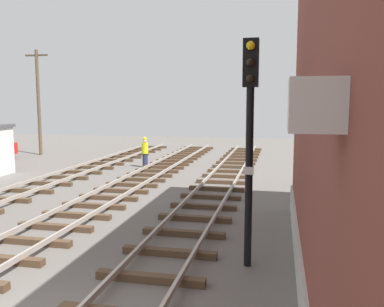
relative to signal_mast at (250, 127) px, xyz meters
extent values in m
cube|color=#4C3826|center=(-2.03, -1.38, -3.30)|extent=(2.50, 0.24, 0.18)
cube|color=#4C3826|center=(-2.03, 0.23, -3.30)|extent=(2.50, 0.24, 0.18)
cube|color=#4C3826|center=(-2.03, 1.84, -3.30)|extent=(2.50, 0.24, 0.18)
cube|color=#4C3826|center=(-2.03, 3.45, -3.30)|extent=(2.50, 0.24, 0.18)
cube|color=#4C3826|center=(-2.03, 5.06, -3.30)|extent=(2.50, 0.24, 0.18)
cube|color=#4C3826|center=(-2.03, 6.67, -3.30)|extent=(2.50, 0.24, 0.18)
cube|color=#4C3826|center=(-2.03, 8.28, -3.30)|extent=(2.50, 0.24, 0.18)
cube|color=#4C3826|center=(-2.03, 9.90, -3.30)|extent=(2.50, 0.24, 0.18)
cube|color=#4C3826|center=(-2.03, 11.51, -3.30)|extent=(2.50, 0.24, 0.18)
cube|color=#4C3826|center=(-2.03, 13.12, -3.30)|extent=(2.50, 0.24, 0.18)
cube|color=#4C3826|center=(-2.03, 14.73, -3.30)|extent=(2.50, 0.24, 0.18)
cube|color=#4C3826|center=(-2.03, 16.34, -3.30)|extent=(2.50, 0.24, 0.18)
cube|color=#4C3826|center=(-2.03, 17.95, -3.30)|extent=(2.50, 0.24, 0.18)
cube|color=#4C3826|center=(-2.03, 19.56, -3.30)|extent=(2.50, 0.24, 0.18)
cube|color=#4C3826|center=(-2.03, 21.18, -3.30)|extent=(2.50, 0.24, 0.18)
cube|color=#4C3826|center=(-2.03, 22.79, -3.30)|extent=(2.50, 0.24, 0.18)
cube|color=#4C3826|center=(-2.03, 24.40, -3.30)|extent=(2.50, 0.24, 0.18)
cube|color=#4C3826|center=(-6.09, 0.25, -3.30)|extent=(2.50, 0.24, 0.18)
cube|color=#4C3826|center=(-6.09, 1.59, -3.30)|extent=(2.50, 0.24, 0.18)
cube|color=#4C3826|center=(-6.09, 2.94, -3.30)|extent=(2.50, 0.24, 0.18)
cube|color=#4C3826|center=(-6.09, 4.29, -3.30)|extent=(2.50, 0.24, 0.18)
cube|color=#4C3826|center=(-6.09, 5.64, -3.30)|extent=(2.50, 0.24, 0.18)
cube|color=#4C3826|center=(-6.09, 6.99, -3.30)|extent=(2.50, 0.24, 0.18)
cube|color=#4C3826|center=(-6.09, 8.34, -3.30)|extent=(2.50, 0.24, 0.18)
cube|color=#4C3826|center=(-6.09, 9.69, -3.30)|extent=(2.50, 0.24, 0.18)
cube|color=#4C3826|center=(-6.09, 11.04, -3.30)|extent=(2.50, 0.24, 0.18)
cube|color=#4C3826|center=(-6.09, 12.39, -3.30)|extent=(2.50, 0.24, 0.18)
cube|color=#4C3826|center=(-6.09, 13.74, -3.30)|extent=(2.50, 0.24, 0.18)
cube|color=#4C3826|center=(-6.09, 15.09, -3.30)|extent=(2.50, 0.24, 0.18)
cube|color=#4C3826|center=(-6.09, 16.44, -3.30)|extent=(2.50, 0.24, 0.18)
cube|color=#4C3826|center=(-6.09, 17.78, -3.30)|extent=(2.50, 0.24, 0.18)
cube|color=#4C3826|center=(-6.09, 19.13, -3.30)|extent=(2.50, 0.24, 0.18)
cube|color=#4C3826|center=(-6.09, 20.48, -3.30)|extent=(2.50, 0.24, 0.18)
cube|color=#4C3826|center=(-6.09, 21.83, -3.30)|extent=(2.50, 0.24, 0.18)
cube|color=#4C3826|center=(-6.09, 23.18, -3.30)|extent=(2.50, 0.24, 0.18)
cube|color=#4C3826|center=(-6.09, 24.53, -3.30)|extent=(2.50, 0.24, 0.18)
cube|color=#4C3826|center=(-10.14, 4.49, -3.30)|extent=(2.50, 0.24, 0.18)
cube|color=#4C3826|center=(-10.14, 6.14, -3.30)|extent=(2.50, 0.24, 0.18)
cube|color=#4C3826|center=(-10.14, 7.80, -3.30)|extent=(2.50, 0.24, 0.18)
cube|color=#4C3826|center=(-10.14, 9.46, -3.30)|extent=(2.50, 0.24, 0.18)
cube|color=#4C3826|center=(-10.14, 11.12, -3.30)|extent=(2.50, 0.24, 0.18)
cube|color=#4C3826|center=(-10.14, 12.77, -3.30)|extent=(2.50, 0.24, 0.18)
cube|color=#4C3826|center=(-10.14, 14.43, -3.30)|extent=(2.50, 0.24, 0.18)
cube|color=#4C3826|center=(-10.14, 16.09, -3.30)|extent=(2.50, 0.24, 0.18)
cube|color=#4C3826|center=(-10.14, 17.75, -3.30)|extent=(2.50, 0.24, 0.18)
cube|color=#4C3826|center=(-10.14, 19.40, -3.30)|extent=(2.50, 0.24, 0.18)
cube|color=#4C3826|center=(-10.14, 21.06, -3.30)|extent=(2.50, 0.24, 0.18)
cube|color=#4C3826|center=(-10.14, 22.72, -3.30)|extent=(2.50, 0.24, 0.18)
cube|color=#4C3826|center=(-10.14, 24.38, -3.30)|extent=(2.50, 0.24, 0.18)
cylinder|color=black|center=(0.00, 0.02, -1.24)|extent=(0.18, 0.18, 4.31)
cube|color=black|center=(0.00, 0.02, 1.46)|extent=(0.36, 0.24, 1.10)
sphere|color=yellow|center=(0.00, -0.16, 1.83)|extent=(0.20, 0.20, 0.20)
sphere|color=black|center=(0.00, -0.16, 1.46)|extent=(0.20, 0.20, 0.20)
sphere|color=black|center=(0.00, -0.16, 1.10)|extent=(0.20, 0.20, 0.20)
cube|color=white|center=(0.00, -0.12, -1.02)|extent=(0.24, 0.03, 0.18)
cube|color=silver|center=(0.98, -6.10, 0.55)|extent=(0.44, 0.60, 0.44)
cylinder|color=black|center=(-18.38, 16.18, -3.07)|extent=(0.64, 0.24, 0.64)
cylinder|color=brown|center=(-17.03, 18.16, 0.50)|extent=(0.24, 0.24, 7.79)
cube|color=#4C3D2D|center=(-17.03, 18.16, 4.00)|extent=(1.80, 0.12, 0.12)
cylinder|color=#262D4C|center=(-7.32, 14.00, -2.97)|extent=(0.32, 0.32, 0.85)
cylinder|color=yellow|center=(-7.32, 14.00, -2.22)|extent=(0.40, 0.40, 0.65)
sphere|color=tan|center=(-7.32, 14.00, -1.77)|extent=(0.24, 0.24, 0.24)
sphere|color=yellow|center=(-7.32, 14.00, -1.63)|extent=(0.22, 0.22, 0.22)
camera|label=1|loc=(0.70, -9.67, 0.57)|focal=38.47mm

